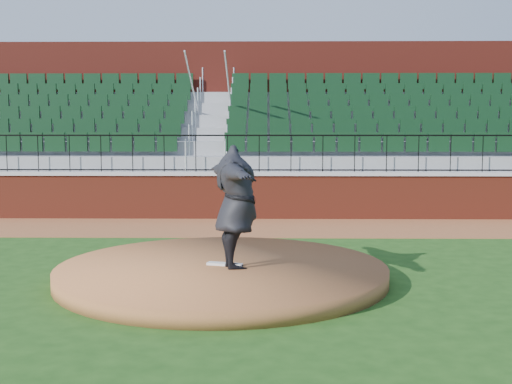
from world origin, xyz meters
TOP-DOWN VIEW (x-y plane):
  - ground at (0.00, 0.00)m, footprint 90.00×90.00m
  - warning_track at (0.00, 5.40)m, footprint 34.00×3.20m
  - field_wall at (0.00, 7.00)m, footprint 34.00×0.35m
  - wall_cap at (0.00, 7.00)m, footprint 34.00×0.45m
  - wall_railing at (0.00, 7.00)m, footprint 34.00×0.05m
  - seating_stands at (0.00, 9.72)m, footprint 34.00×5.10m
  - concourse_wall at (0.00, 12.52)m, footprint 34.00×0.50m
  - pitchers_mound at (-0.54, -0.24)m, footprint 5.50×5.50m
  - pitching_rubber at (-0.49, -0.27)m, footprint 0.62×0.31m
  - pitcher at (-0.30, -0.47)m, footprint 1.31×2.56m

SIDE VIEW (x-z plane):
  - ground at x=0.00m, z-range 0.00..0.00m
  - warning_track at x=0.00m, z-range 0.00..0.01m
  - pitchers_mound at x=-0.54m, z-range 0.00..0.25m
  - pitching_rubber at x=-0.49m, z-range 0.25..0.29m
  - field_wall at x=0.00m, z-range 0.00..1.20m
  - wall_cap at x=0.00m, z-range 1.20..1.30m
  - pitcher at x=-0.30m, z-range 0.25..2.26m
  - wall_railing at x=0.00m, z-range 1.30..2.30m
  - seating_stands at x=0.00m, z-range 0.00..4.60m
  - concourse_wall at x=0.00m, z-range 0.00..5.50m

